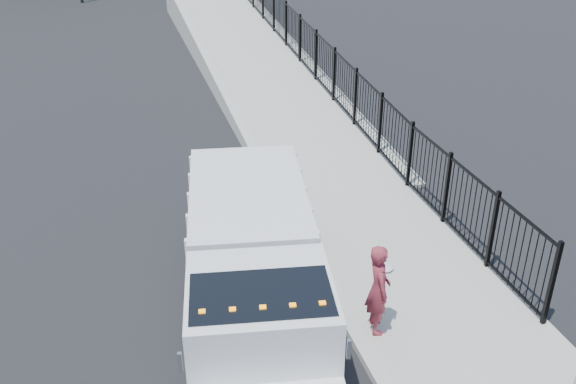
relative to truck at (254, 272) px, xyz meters
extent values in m
plane|color=black|center=(1.78, 0.57, -1.39)|extent=(120.00, 120.00, 0.00)
cube|color=#9E998E|center=(3.71, -1.43, -1.33)|extent=(3.55, 12.00, 0.12)
cube|color=#ADAAA3|center=(1.78, -1.43, -1.31)|extent=(0.30, 12.00, 0.16)
cube|color=#9E998E|center=(3.91, 16.57, -1.39)|extent=(3.95, 24.06, 3.19)
cube|color=black|center=(5.33, 12.57, -0.49)|extent=(0.10, 28.00, 1.80)
cube|color=black|center=(0.06, 0.36, -0.86)|extent=(2.01, 6.51, 0.21)
cube|color=silver|center=(-0.30, -1.79, 0.08)|extent=(2.54, 2.43, 1.89)
cube|color=black|center=(-0.34, -2.02, 0.65)|extent=(2.26, 1.56, 0.81)
cube|color=silver|center=(0.27, 1.57, 0.08)|extent=(2.91, 4.30, 1.61)
cube|color=silver|center=(-1.63, -2.53, 0.51)|extent=(0.07, 0.07, 0.33)
cube|color=silver|center=(0.70, -2.92, 0.51)|extent=(0.07, 0.07, 0.33)
cube|color=orange|center=(-1.24, -2.21, 1.05)|extent=(0.11, 0.09, 0.06)
cube|color=orange|center=(-0.82, -2.28, 1.05)|extent=(0.11, 0.09, 0.06)
cube|color=orange|center=(-0.40, -2.35, 1.05)|extent=(0.11, 0.09, 0.06)
cube|color=orange|center=(0.02, -2.42, 1.05)|extent=(0.11, 0.09, 0.06)
cube|color=orange|center=(0.44, -2.49, 1.05)|extent=(0.11, 0.09, 0.06)
cylinder|color=black|center=(-0.62, 2.30, -0.91)|extent=(0.46, 0.98, 0.95)
cylinder|color=black|center=(1.34, 1.96, -0.91)|extent=(0.46, 0.98, 0.95)
cylinder|color=black|center=(-0.44, 3.32, -0.91)|extent=(0.46, 0.98, 0.95)
cylinder|color=black|center=(1.52, 2.99, -0.91)|extent=(0.46, 0.98, 0.95)
imported|color=maroon|center=(2.18, -0.67, -0.35)|extent=(0.55, 0.73, 1.84)
ellipsoid|color=silver|center=(3.14, 1.09, -1.21)|extent=(0.42, 0.42, 0.10)
camera|label=1|loc=(-2.05, -9.38, 6.74)|focal=40.00mm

